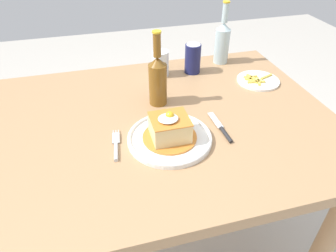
{
  "coord_description": "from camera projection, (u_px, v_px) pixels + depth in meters",
  "views": [
    {
      "loc": [
        -0.12,
        -0.82,
        1.34
      ],
      "look_at": [
        0.08,
        -0.1,
        0.78
      ],
      "focal_mm": 32.66,
      "sensor_mm": 36.0,
      "label": 1
    }
  ],
  "objects": [
    {
      "name": "ground_plane",
      "position": [
        147.0,
        248.0,
        1.46
      ],
      "size": [
        6.0,
        6.0,
        0.0
      ],
      "primitive_type": "plane",
      "color": "#B7B2A8"
    },
    {
      "name": "sandwich_meal",
      "position": [
        170.0,
        129.0,
        0.91
      ],
      "size": [
        0.17,
        0.17,
        0.09
      ],
      "color": "orange",
      "rests_on": "main_plate"
    },
    {
      "name": "dining_table",
      "position": [
        140.0,
        146.0,
        1.08
      ],
      "size": [
        1.34,
        0.89,
        0.74
      ],
      "color": "#A87F56",
      "rests_on": "ground_plane"
    },
    {
      "name": "drinking_glass",
      "position": [
        161.0,
        65.0,
        1.26
      ],
      "size": [
        0.07,
        0.07,
        0.1
      ],
      "color": "silver",
      "rests_on": "dining_table"
    },
    {
      "name": "fork",
      "position": [
        116.0,
        147.0,
        0.91
      ],
      "size": [
        0.03,
        0.14,
        0.01
      ],
      "color": "silver",
      "rests_on": "dining_table"
    },
    {
      "name": "soda_can",
      "position": [
        193.0,
        59.0,
        1.27
      ],
      "size": [
        0.07,
        0.07,
        0.12
      ],
      "color": "#191E51",
      "rests_on": "dining_table"
    },
    {
      "name": "side_plate_fries",
      "position": [
        258.0,
        80.0,
        1.24
      ],
      "size": [
        0.17,
        0.17,
        0.02
      ],
      "color": "white",
      "rests_on": "dining_table"
    },
    {
      "name": "beer_bottle_amber",
      "position": [
        158.0,
        78.0,
        1.06
      ],
      "size": [
        0.06,
        0.06,
        0.27
      ],
      "color": "brown",
      "rests_on": "dining_table"
    },
    {
      "name": "knife",
      "position": [
        223.0,
        130.0,
        0.97
      ],
      "size": [
        0.02,
        0.17,
        0.01
      ],
      "color": "#262628",
      "rests_on": "dining_table"
    },
    {
      "name": "beer_bottle_clear",
      "position": [
        222.0,
        41.0,
        1.33
      ],
      "size": [
        0.06,
        0.06,
        0.27
      ],
      "color": "#ADC6CC",
      "rests_on": "dining_table"
    },
    {
      "name": "main_plate",
      "position": [
        170.0,
        138.0,
        0.94
      ],
      "size": [
        0.26,
        0.26,
        0.02
      ],
      "color": "white",
      "rests_on": "dining_table"
    }
  ]
}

